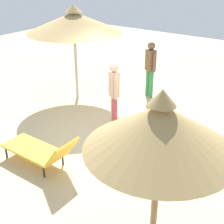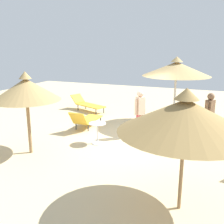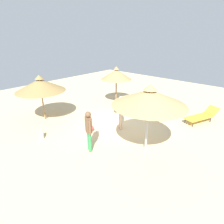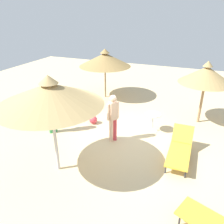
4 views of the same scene
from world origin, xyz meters
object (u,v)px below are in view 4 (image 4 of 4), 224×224
parasol_umbrella_edge (105,60)px  side_table_round (153,120)px  parasol_umbrella_center (50,94)px  person_standing_near_right (113,115)px  lounge_chair_near_left (180,149)px  person_standing_far_left (51,108)px  handbag (69,102)px  parasol_umbrella_back (206,75)px  beach_ball (93,120)px

parasol_umbrella_edge → side_table_round: size_ratio=3.57×
parasol_umbrella_center → person_standing_near_right: parasol_umbrella_center is taller
parasol_umbrella_center → lounge_chair_near_left: 4.22m
person_standing_far_left → handbag: size_ratio=3.73×
lounge_chair_near_left → handbag: bearing=-113.4°
lounge_chair_near_left → person_standing_near_right: size_ratio=1.02×
parasol_umbrella_back → parasol_umbrella_center: bearing=-37.5°
parasol_umbrella_center → person_standing_far_left: parasol_umbrella_center is taller
person_standing_near_right → beach_ball: size_ratio=5.22×
person_standing_far_left → side_table_round: (-1.49, 3.49, -0.52)m
parasol_umbrella_edge → lounge_chair_near_left: bearing=46.3°
parasol_umbrella_back → handbag: bearing=-84.8°
parasol_umbrella_center → parasol_umbrella_back: (-4.77, 3.66, -0.34)m
parasol_umbrella_edge → beach_ball: (3.01, 0.77, -1.83)m
parasol_umbrella_back → person_standing_far_left: bearing=-59.6°
person_standing_far_left → beach_ball: size_ratio=5.26×
parasol_umbrella_edge → lounge_chair_near_left: size_ratio=1.47×
parasol_umbrella_edge → parasol_umbrella_back: parasol_umbrella_back is taller
lounge_chair_near_left → handbag: size_ratio=3.79×
person_standing_far_left → parasol_umbrella_center: bearing=39.3°
person_standing_far_left → handbag: 2.73m
parasol_umbrella_center → person_standing_far_left: (-1.77, -1.45, -1.34)m
lounge_chair_near_left → person_standing_far_left: bearing=-89.0°
parasol_umbrella_edge → parasol_umbrella_back: 4.93m
parasol_umbrella_edge → person_standing_far_left: 4.35m
parasol_umbrella_center → person_standing_near_right: bearing=156.4°
parasol_umbrella_edge → person_standing_far_left: parasol_umbrella_edge is taller
parasol_umbrella_center → person_standing_far_left: 2.65m
person_standing_far_left → parasol_umbrella_back: bearing=120.4°
person_standing_near_right → lounge_chair_near_left: bearing=84.7°
parasol_umbrella_back → handbag: (0.54, -5.93, -1.85)m
parasol_umbrella_center → beach_ball: bearing=-173.5°
person_standing_near_right → person_standing_far_left: 2.37m
parasol_umbrella_center → beach_ball: 3.71m
parasol_umbrella_edge → side_table_round: bearing=49.1°
lounge_chair_near_left → parasol_umbrella_edge: bearing=-133.7°
person_standing_far_left → beach_ball: (-1.21, 1.11, -0.85)m
person_standing_far_left → lounge_chair_near_left: bearing=91.0°
parasol_umbrella_center → person_standing_far_left: bearing=-140.7°
person_standing_near_right → person_standing_far_left: person_standing_far_left is taller
side_table_round → beach_ball: side_table_round is taller
person_standing_near_right → handbag: size_ratio=3.70×
parasol_umbrella_back → beach_ball: parasol_umbrella_back is taller
beach_ball → handbag: bearing=-123.0°
person_standing_near_right → beach_ball: bearing=-126.3°
parasol_umbrella_back → person_standing_far_left: size_ratio=1.46×
parasol_umbrella_edge → side_table_round: (2.73, 3.15, -1.50)m
beach_ball → person_standing_near_right: bearing=53.7°
handbag → side_table_round: size_ratio=0.64×
parasol_umbrella_center → lounge_chair_near_left: parasol_umbrella_center is taller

